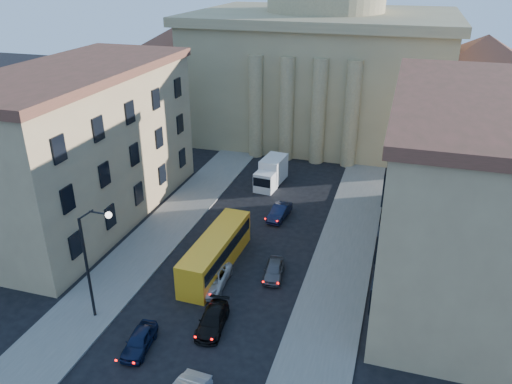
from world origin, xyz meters
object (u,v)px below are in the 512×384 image
street_lamp (92,255)px  box_truck (271,173)px  car_left_near (139,341)px  city_bus (216,251)px

street_lamp → box_truck: size_ratio=1.55×
street_lamp → car_left_near: (4.16, -1.94, -4.65)m
street_lamp → box_truck: bearing=78.4°
street_lamp → city_bus: (5.52, 8.56, -3.73)m
car_left_near → box_truck: size_ratio=0.65×
car_left_near → box_truck: bearing=81.3°
street_lamp → city_bus: street_lamp is taller
city_bus → box_truck: 17.67m
street_lamp → city_bus: 10.85m
street_lamp → box_truck: (5.40, 26.22, -3.85)m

